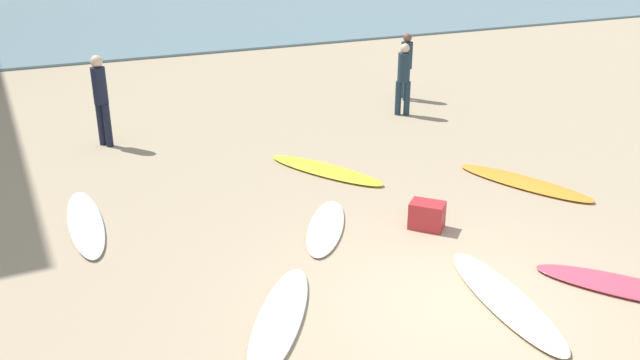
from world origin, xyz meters
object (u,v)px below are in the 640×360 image
object	(u,v)px
surfboard_4	(524,182)
beachgoer_mid	(404,76)
beachgoer_far	(406,63)
surfboard_6	(280,318)
surfboard_1	(326,170)
surfboard_0	(628,287)
surfboard_5	(505,300)
surfboard_3	(326,227)
beachgoer_near	(101,96)
beach_cooler	(427,215)
surfboard_2	(85,223)

from	to	relation	value
surfboard_4	beachgoer_mid	world-z (taller)	beachgoer_mid
beachgoer_far	surfboard_6	bearing A→B (deg)	-20.13
surfboard_6	beachgoer_mid	bearing A→B (deg)	-97.12
surfboard_1	beachgoer_mid	bearing A→B (deg)	-170.01
surfboard_0	surfboard_5	size ratio (longest dim) A/B	0.92
surfboard_1	beachgoer_far	distance (m)	5.37
surfboard_3	surfboard_5	xyz separation A→B (m)	(1.23, -2.75, 0.01)
surfboard_0	surfboard_3	distance (m)	4.23
surfboard_4	beachgoer_near	distance (m)	8.21
surfboard_1	surfboard_4	xyz separation A→B (m)	(2.96, -1.91, -0.00)
beach_cooler	surfboard_1	bearing A→B (deg)	100.35
beachgoer_near	beach_cooler	distance (m)	7.07
surfboard_2	surfboard_6	distance (m)	4.05
beachgoer_mid	surfboard_1	bearing A→B (deg)	-109.16
surfboard_0	surfboard_4	world-z (taller)	surfboard_0
surfboard_3	surfboard_6	bearing A→B (deg)	84.28
surfboard_2	beachgoer_mid	world-z (taller)	beachgoer_mid
beachgoer_mid	beachgoer_near	bearing A→B (deg)	-153.78
surfboard_5	beach_cooler	bearing A→B (deg)	-89.31
beachgoer_near	beachgoer_mid	world-z (taller)	beachgoer_near
surfboard_3	beach_cooler	bearing A→B (deg)	-170.93
surfboard_3	beachgoer_far	distance (m)	7.57
surfboard_5	surfboard_2	bearing A→B (deg)	-37.68
surfboard_0	surfboard_6	distance (m)	4.47
surfboard_0	surfboard_4	distance (m)	3.51
beachgoer_near	beachgoer_far	distance (m)	7.30
surfboard_0	surfboard_6	xyz separation A→B (m)	(-4.34, 1.09, 0.00)
surfboard_0	beachgoer_mid	distance (m)	7.97
surfboard_2	surfboard_3	distance (m)	3.69
beach_cooler	surfboard_6	bearing A→B (deg)	-153.25
surfboard_0	surfboard_4	size ratio (longest dim) A/B	0.91
surfboard_4	surfboard_6	distance (m)	5.83
surfboard_4	surfboard_5	world-z (taller)	surfboard_5
surfboard_3	beachgoer_near	distance (m)	5.90
surfboard_3	surfboard_0	bearing A→B (deg)	163.01
surfboard_4	beach_cooler	world-z (taller)	beach_cooler
surfboard_2	surfboard_5	bearing A→B (deg)	136.98
beachgoer_near	surfboard_4	bearing A→B (deg)	-161.75
surfboard_5	surfboard_0	bearing A→B (deg)	173.11
surfboard_0	beachgoer_mid	xyz separation A→B (m)	(1.13, 7.84, 0.87)
surfboard_0	surfboard_2	xyz separation A→B (m)	(-6.19, 4.69, 0.00)
surfboard_3	surfboard_4	distance (m)	3.90
surfboard_1	beach_cooler	size ratio (longest dim) A/B	4.87
beachgoer_far	surfboard_2	bearing A→B (deg)	-43.94
surfboard_5	surfboard_6	distance (m)	2.81
surfboard_3	surfboard_5	bearing A→B (deg)	144.56
surfboard_3	beachgoer_mid	distance (m)	6.24
surfboard_4	beachgoer_far	distance (m)	5.76
beachgoer_near	beachgoer_mid	size ratio (longest dim) A/B	1.12
beachgoer_near	beach_cooler	xyz separation A→B (m)	(3.98, -5.78, -0.83)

